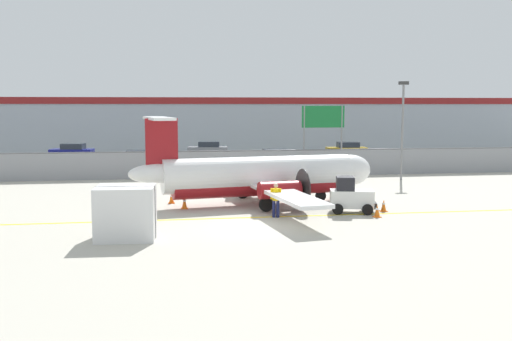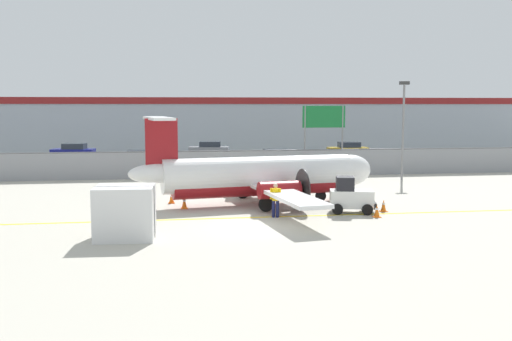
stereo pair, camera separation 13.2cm
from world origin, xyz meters
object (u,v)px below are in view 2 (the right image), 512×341
traffic_cone_far_right (171,198)px  highway_sign (324,122)px  parked_car_3 (278,158)px  parked_car_1 (139,159)px  parked_car_4 (348,150)px  traffic_cone_far_left (184,203)px  baggage_tug (351,196)px  parked_car_0 (73,151)px  commuter_airplane (263,176)px  ground_crew_worker (276,198)px  apron_light_pole (403,122)px  cargo_container (125,212)px  parked_car_2 (209,149)px  traffic_cone_near_left (384,206)px  traffic_cone_near_right (377,211)px

traffic_cone_far_right → highway_sign: bearing=47.3°
parked_car_3 → highway_sign: bearing=-54.5°
parked_car_1 → parked_car_4: (21.16, 8.05, 0.00)m
traffic_cone_far_left → highway_sign: (11.82, 15.35, 3.83)m
baggage_tug → parked_car_0: baggage_tug is taller
commuter_airplane → ground_crew_worker: (0.03, -3.85, -0.65)m
ground_crew_worker → apron_light_pole: size_ratio=0.23×
cargo_container → traffic_cone_far_left: (2.57, 6.65, -0.79)m
traffic_cone_far_right → parked_car_2: parked_car_2 is taller
traffic_cone_near_left → parked_car_1: 25.75m
traffic_cone_near_right → parked_car_4: size_ratio=0.15×
parked_car_2 → highway_sign: size_ratio=0.80×
traffic_cone_far_right → baggage_tug: bearing=-24.9°
cargo_container → highway_sign: highway_sign is taller
parked_car_2 → apron_light_pole: bearing=129.3°
commuter_airplane → ground_crew_worker: commuter_airplane is taller
commuter_airplane → parked_car_2: 29.53m
parked_car_2 → traffic_cone_far_right: bearing=89.4°
ground_crew_worker → parked_car_1: bearing=36.8°
traffic_cone_near_right → parked_car_4: bearing=75.1°
baggage_tug → traffic_cone_far_left: baggage_tug is taller
parked_car_0 → apron_light_pole: apron_light_pole is taller
parked_car_4 → traffic_cone_far_left: bearing=61.7°
baggage_tug → parked_car_4: 31.29m
cargo_container → ground_crew_worker: bearing=29.8°
traffic_cone_near_right → apron_light_pole: 15.45m
parked_car_0 → traffic_cone_far_left: bearing=117.4°
commuter_airplane → ground_crew_worker: size_ratio=9.44×
baggage_tug → apron_light_pole: apron_light_pole is taller
parked_car_0 → ground_crew_worker: bearing=122.4°
ground_crew_worker → apron_light_pole: bearing=-25.7°
traffic_cone_near_right → parked_car_3: (-0.77, 22.58, 0.58)m
commuter_airplane → parked_car_1: size_ratio=3.81×
parked_car_4 → baggage_tug: bearing=77.4°
cargo_container → parked_car_0: 36.72m
baggage_tug → traffic_cone_far_left: size_ratio=3.93×
traffic_cone_near_left → traffic_cone_near_right: same height
traffic_cone_far_right → parked_car_2: size_ratio=0.15×
traffic_cone_near_right → parked_car_1: bearing=119.0°
parked_car_3 → apron_light_pole: (7.60, -9.30, 3.41)m
commuter_airplane → traffic_cone_near_right: 6.90m
parked_car_2 → parked_car_3: (5.36, -11.48, 0.00)m
traffic_cone_near_right → highway_sign: size_ratio=0.12×
baggage_tug → highway_sign: 18.43m
parked_car_1 → apron_light_pole: (19.66, -9.90, 3.41)m
ground_crew_worker → parked_car_0: same height
commuter_airplane → traffic_cone_near_right: size_ratio=25.08×
traffic_cone_far_right → parked_car_0: 29.13m
ground_crew_worker → apron_light_pole: 17.57m
parked_car_4 → apron_light_pole: 18.34m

